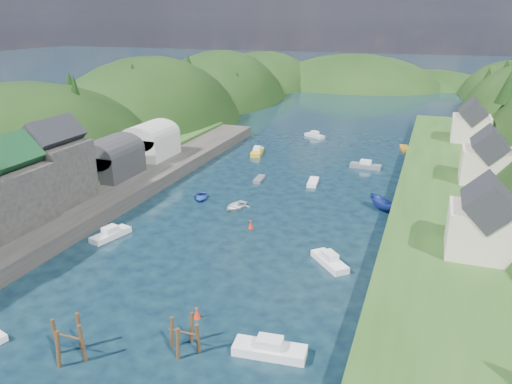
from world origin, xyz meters
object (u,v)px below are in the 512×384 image
at_px(piling_cluster_far, 185,338).
at_px(channel_buoy_near, 197,313).
at_px(channel_buoy_far, 251,225).
at_px(piling_cluster_near, 69,343).

bearing_deg(piling_cluster_far, channel_buoy_near, 104.13).
height_order(piling_cluster_far, channel_buoy_near, piling_cluster_far).
height_order(piling_cluster_far, channel_buoy_far, piling_cluster_far).
distance_m(channel_buoy_near, channel_buoy_far, 20.77).
xyz_separation_m(piling_cluster_near, channel_buoy_far, (4.65, 28.99, -0.88)).
bearing_deg(piling_cluster_far, piling_cluster_near, -154.18).
bearing_deg(channel_buoy_near, piling_cluster_far, -75.87).
bearing_deg(channel_buoy_near, piling_cluster_near, -130.26).
height_order(channel_buoy_near, channel_buoy_far, same).
xyz_separation_m(piling_cluster_far, channel_buoy_near, (-1.11, 4.40, -0.61)).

